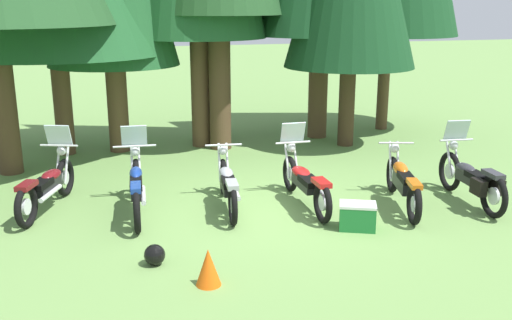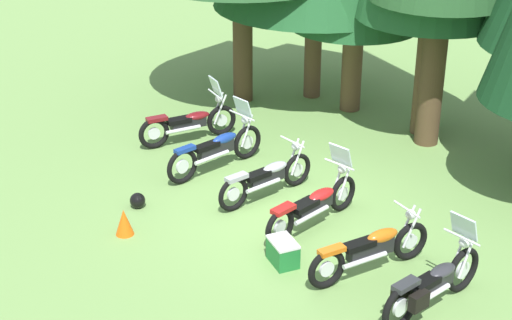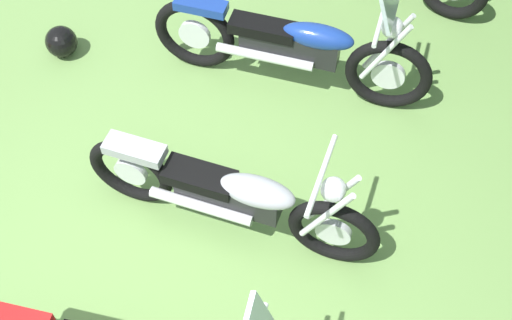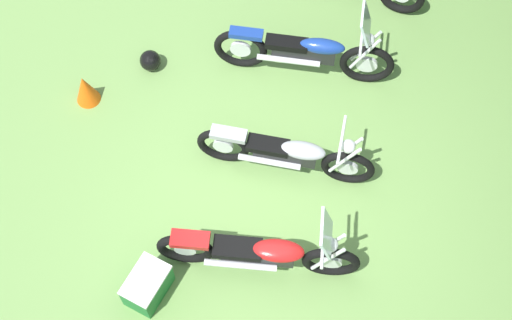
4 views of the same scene
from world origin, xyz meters
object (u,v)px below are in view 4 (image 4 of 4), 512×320
(motorcycle_3, at_px, (261,253))
(dropped_helmet, at_px, (150,61))
(motorcycle_2, at_px, (287,153))
(picnic_cooler, at_px, (147,285))
(motorcycle_1, at_px, (307,52))
(traffic_cone, at_px, (85,89))

(motorcycle_3, relative_size, dropped_helmet, 8.18)
(motorcycle_2, xyz_separation_m, dropped_helmet, (-1.49, -1.91, -0.28))
(picnic_cooler, bearing_deg, motorcycle_1, 151.93)
(picnic_cooler, bearing_deg, motorcycle_2, 138.35)
(traffic_cone, bearing_deg, picnic_cooler, 23.98)
(motorcycle_1, bearing_deg, picnic_cooler, -113.01)
(motorcycle_3, bearing_deg, motorcycle_1, 82.94)
(motorcycle_2, distance_m, picnic_cooler, 2.29)
(picnic_cooler, xyz_separation_m, dropped_helmet, (-3.19, -0.39, -0.07))
(motorcycle_2, relative_size, motorcycle_3, 0.94)
(motorcycle_3, height_order, picnic_cooler, motorcycle_3)
(motorcycle_1, relative_size, picnic_cooler, 3.60)
(motorcycle_3, distance_m, dropped_helmet, 3.27)
(motorcycle_1, xyz_separation_m, traffic_cone, (0.60, -2.88, -0.23))
(picnic_cooler, bearing_deg, motorcycle_3, 106.91)
(motorcycle_1, xyz_separation_m, motorcycle_2, (1.51, -0.20, -0.05))
(motorcycle_1, relative_size, dropped_helmet, 8.37)
(traffic_cone, xyz_separation_m, dropped_helmet, (-0.57, 0.77, -0.10))
(motorcycle_2, height_order, motorcycle_3, motorcycle_3)
(dropped_helmet, bearing_deg, traffic_cone, -53.24)
(motorcycle_3, bearing_deg, picnic_cooler, -161.25)
(motorcycle_1, distance_m, motorcycle_2, 1.53)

